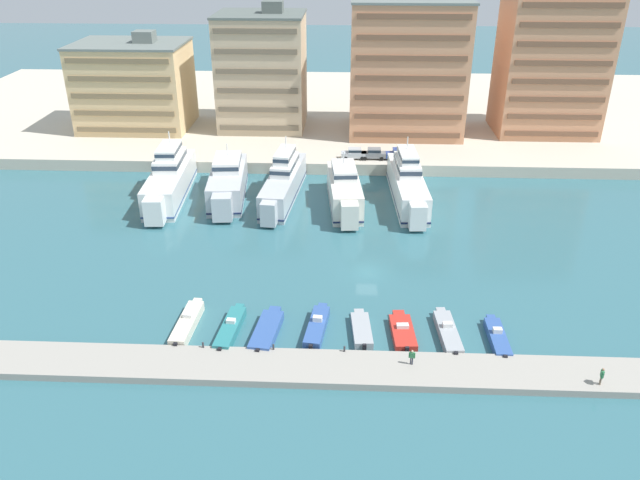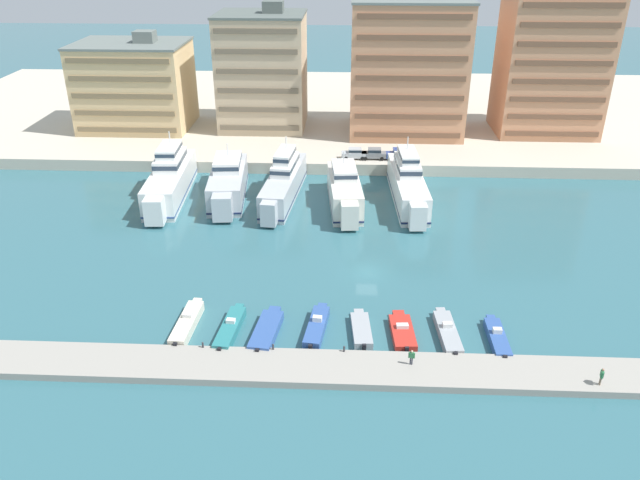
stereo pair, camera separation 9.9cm
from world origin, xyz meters
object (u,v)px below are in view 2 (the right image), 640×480
yacht_white_far_left (170,179)px  yacht_silver_left (228,182)px  yacht_ivory_center_left (345,191)px  motorboat_teal_left (230,328)px  motorboat_blue_right (497,338)px  car_grey_left (374,153)px  yacht_silver_mid_left (284,182)px  motorboat_red_center_right (402,332)px  motorboat_grey_mid_right (447,332)px  yacht_white_center (408,183)px  motorboat_blue_mid_left (267,331)px  pedestrian_mid_deck (412,356)px  car_silver_far_left (354,153)px  car_blue_mid_left (399,153)px  pedestrian_near_edge (602,375)px  motorboat_cream_far_left (187,323)px  motorboat_blue_center_left (317,327)px  motorboat_grey_center (361,330)px

yacht_white_far_left → yacht_silver_left: (8.63, -0.03, -0.37)m
yacht_ivory_center_left → motorboat_teal_left: (-10.96, -32.00, -1.84)m
motorboat_blue_right → car_grey_left: 48.60m
yacht_white_far_left → yacht_silver_mid_left: bearing=0.9°
motorboat_red_center_right → yacht_silver_left: bearing=124.6°
yacht_ivory_center_left → motorboat_grey_mid_right: 33.39m
yacht_white_far_left → yacht_silver_left: 8.64m
yacht_white_center → motorboat_teal_left: bearing=-120.3°
motorboat_blue_mid_left → pedestrian_mid_deck: 14.67m
yacht_silver_mid_left → car_grey_left: bearing=42.5°
motorboat_blue_mid_left → car_silver_far_left: 48.06m
motorboat_blue_mid_left → yacht_white_far_left: bearing=118.3°
yacht_white_far_left → motorboat_blue_mid_left: bearing=-61.7°
motorboat_blue_mid_left → motorboat_red_center_right: size_ratio=1.15×
yacht_ivory_center_left → pedestrian_mid_deck: size_ratio=11.58×
yacht_white_center → car_grey_left: (-4.57, 12.63, 0.21)m
car_blue_mid_left → yacht_white_far_left: bearing=-159.7°
yacht_silver_mid_left → car_blue_mid_left: bearing=35.3°
pedestrian_near_edge → motorboat_cream_far_left: bearing=168.5°
motorboat_red_center_right → motorboat_blue_right: motorboat_blue_right is taller
motorboat_blue_mid_left → yacht_silver_mid_left: bearing=92.8°
pedestrian_mid_deck → car_silver_far_left: bearing=95.6°
motorboat_red_center_right → car_silver_far_left: bearing=95.8°
yacht_ivory_center_left → motorboat_blue_center_left: size_ratio=2.36×
motorboat_blue_right → motorboat_red_center_right: bearing=175.7°
motorboat_grey_center → yacht_white_center: bearing=78.1°
pedestrian_mid_deck → motorboat_blue_mid_left: bearing=160.5°
yacht_ivory_center_left → yacht_silver_left: bearing=172.3°
yacht_white_far_left → car_blue_mid_left: (34.60, 12.82, 0.09)m
yacht_silver_left → motorboat_blue_right: bearing=-46.8°
yacht_ivory_center_left → motorboat_blue_center_left: (-2.38, -31.33, -1.82)m
yacht_white_center → car_silver_far_left: 14.75m
yacht_white_center → motorboat_teal_left: size_ratio=2.75×
yacht_ivory_center_left → motorboat_red_center_right: size_ratio=2.66×
yacht_white_far_left → motorboat_red_center_right: bearing=-46.7°
motorboat_blue_mid_left → motorboat_blue_center_left: motorboat_blue_center_left is taller
motorboat_blue_mid_left → pedestrian_near_edge: bearing=-13.0°
yacht_white_far_left → car_silver_far_left: bearing=24.9°
motorboat_cream_far_left → motorboat_blue_mid_left: 8.18m
yacht_silver_left → car_grey_left: (21.87, 12.78, 0.46)m
motorboat_blue_mid_left → motorboat_grey_center: motorboat_blue_mid_left is taller
motorboat_blue_center_left → pedestrian_near_edge: (24.98, -7.76, 1.18)m
yacht_white_far_left → car_blue_mid_left: yacht_white_far_left is taller
car_silver_far_left → motorboat_blue_center_left: bearing=-94.7°
motorboat_blue_mid_left → pedestrian_mid_deck: pedestrian_mid_deck is taller
motorboat_blue_mid_left → yacht_silver_left: bearing=106.1°
motorboat_red_center_right → car_silver_far_left: size_ratio=1.62×
motorboat_cream_far_left → pedestrian_near_edge: bearing=-11.5°
yacht_white_center → car_silver_far_left: yacht_white_center is taller
yacht_white_center → motorboat_blue_center_left: bearing=-108.9°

